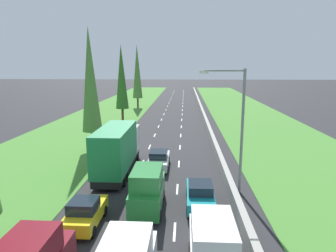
{
  "coord_description": "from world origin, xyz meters",
  "views": [
    {
      "loc": [
        2.24,
        -0.57,
        9.17
      ],
      "look_at": [
        -0.25,
        44.29,
        0.23
      ],
      "focal_mm": 32.41,
      "sensor_mm": 36.0,
      "label": 1
    }
  ],
  "objects": [
    {
      "name": "grass_verge_left",
      "position": [
        -12.65,
        60.0,
        0.02
      ],
      "size": [
        14.0,
        140.0,
        0.04
      ],
      "primitive_type": "cube",
      "color": "#478433",
      "rests_on": "ground"
    },
    {
      "name": "grass_verge_right",
      "position": [
        14.35,
        60.0,
        0.02
      ],
      "size": [
        14.0,
        140.0,
        0.04
      ],
      "primitive_type": "cube",
      "color": "#478433",
      "rests_on": "ground"
    },
    {
      "name": "green_van_centre_lane",
      "position": [
        -0.09,
        17.61,
        1.4
      ],
      "size": [
        1.96,
        4.9,
        2.82
      ],
      "color": "#237A33",
      "rests_on": "ground"
    },
    {
      "name": "teal_sedan_right_lane",
      "position": [
        3.33,
        18.33,
        0.81
      ],
      "size": [
        1.82,
        4.5,
        1.64
      ],
      "color": "teal",
      "rests_on": "ground"
    },
    {
      "name": "poplar_tree_fourth",
      "position": [
        -8.19,
        66.04,
        7.91
      ],
      "size": [
        2.14,
        2.14,
        13.71
      ],
      "color": "#4C3823",
      "rests_on": "ground"
    },
    {
      "name": "street_light_mast",
      "position": [
        5.99,
        20.71,
        5.23
      ],
      "size": [
        3.2,
        0.28,
        9.0
      ],
      "color": "gray",
      "rests_on": "ground"
    },
    {
      "name": "yellow_hatchback_left_lane",
      "position": [
        -3.44,
        15.33,
        0.84
      ],
      "size": [
        1.74,
        3.9,
        1.72
      ],
      "color": "yellow",
      "rests_on": "ground"
    },
    {
      "name": "white_van_right_lane",
      "position": [
        3.5,
        11.32,
        1.4
      ],
      "size": [
        1.96,
        4.9,
        2.82
      ],
      "color": "white",
      "rests_on": "ground"
    },
    {
      "name": "lane_markings",
      "position": [
        0.0,
        60.0,
        0.01
      ],
      "size": [
        3.64,
        116.0,
        0.01
      ],
      "color": "white",
      "rests_on": "ground"
    },
    {
      "name": "median_barrier",
      "position": [
        5.7,
        60.0,
        0.42
      ],
      "size": [
        0.44,
        120.0,
        0.85
      ],
      "primitive_type": "cube",
      "color": "#9E9B93",
      "rests_on": "ground"
    },
    {
      "name": "poplar_tree_second",
      "position": [
        -7.76,
        31.23,
        7.66
      ],
      "size": [
        2.13,
        2.13,
        13.22
      ],
      "color": "#4C3823",
      "rests_on": "ground"
    },
    {
      "name": "poplar_tree_third",
      "position": [
        -8.15,
        49.11,
        7.38
      ],
      "size": [
        2.12,
        2.12,
        12.65
      ],
      "color": "#4C3823",
      "rests_on": "ground"
    },
    {
      "name": "ground_plane",
      "position": [
        0.0,
        60.0,
        0.0
      ],
      "size": [
        300.0,
        300.0,
        0.0
      ],
      "primitive_type": "plane",
      "color": "#28282B",
      "rests_on": "ground"
    },
    {
      "name": "white_sedan_centre_lane",
      "position": [
        -0.06,
        25.73,
        0.81
      ],
      "size": [
        1.82,
        4.5,
        1.64
      ],
      "color": "white",
      "rests_on": "ground"
    },
    {
      "name": "green_box_truck_left_lane",
      "position": [
        -3.49,
        24.36,
        2.18
      ],
      "size": [
        2.46,
        9.4,
        4.18
      ],
      "color": "black",
      "rests_on": "ground"
    }
  ]
}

